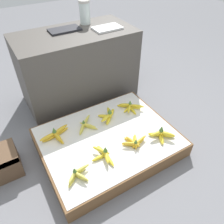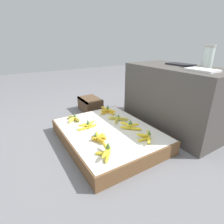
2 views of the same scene
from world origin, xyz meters
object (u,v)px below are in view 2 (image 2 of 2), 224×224
Objects in this scene: banana_bunch_middle_left at (107,111)px; banana_bunch_middle_midright at (130,126)px; banana_bunch_front_midright at (98,138)px; glass_jar at (208,56)px; wooden_crate at (90,105)px; banana_bunch_front_left at (74,119)px; banana_bunch_front_right at (106,151)px; foam_tray_white at (202,70)px; banana_bunch_middle_midleft at (118,119)px; banana_bunch_middle_right at (147,137)px; banana_bunch_front_midleft at (88,125)px.

banana_bunch_middle_midright is at bearing -1.53° from banana_bunch_middle_left.
banana_bunch_front_midright is 1.37m from glass_jar.
wooden_crate is 1.61m from glass_jar.
glass_jar is (0.69, 1.23, 0.67)m from banana_bunch_front_left.
banana_bunch_front_left reaches higher than wooden_crate.
banana_bunch_middle_midright is (-0.02, 0.38, 0.01)m from banana_bunch_front_midright.
wooden_crate is 1.75× the size of banana_bunch_front_right.
glass_jar is 0.29m from foam_tray_white.
banana_bunch_middle_left is 1.12m from foam_tray_white.
banana_bunch_middle_midleft is 0.91× the size of banana_bunch_middle_midright.
banana_bunch_middle_right is (0.73, -0.01, -0.01)m from banana_bunch_middle_left.
wooden_crate is at bearing -179.98° from banana_bunch_middle_left.
banana_bunch_front_midright is 1.13m from foam_tray_white.
banana_bunch_front_right is at bearing -87.97° from banana_bunch_middle_right.
banana_bunch_front_midleft is 1.42m from glass_jar.
banana_bunch_middle_left reaches higher than banana_bunch_middle_right.
banana_bunch_front_left is at bearing -41.11° from wooden_crate.
banana_bunch_front_midright is (0.27, -0.02, -0.00)m from banana_bunch_front_midleft.
banana_bunch_front_left is 0.85m from banana_bunch_middle_right.
wooden_crate is 1.85× the size of banana_bunch_middle_midleft.
banana_bunch_front_left is 0.50m from banana_bunch_middle_midleft.
foam_tray_white is at bearing 82.37° from banana_bunch_middle_right.
banana_bunch_middle_left is (-0.00, 0.44, 0.01)m from banana_bunch_front_left.
banana_bunch_front_midleft is at bearing -121.61° from foam_tray_white.
wooden_crate is at bearing 179.17° from banana_bunch_middle_midleft.
banana_bunch_front_midright is at bearing 167.69° from banana_bunch_front_right.
foam_tray_white is (0.81, 0.98, 0.57)m from banana_bunch_front_left.
banana_bunch_front_midleft is at bearing -124.30° from banana_bunch_middle_midright.
banana_bunch_middle_left is (-0.75, 0.45, -0.00)m from banana_bunch_front_right.
foam_tray_white is at bearing -65.57° from glass_jar.
banana_bunch_front_right is (0.75, -0.01, 0.01)m from banana_bunch_front_left.
glass_jar is at bearing 48.63° from banana_bunch_middle_left.
banana_bunch_middle_left reaches higher than wooden_crate.
banana_bunch_front_midleft is at bearing -26.87° from wooden_crate.
banana_bunch_middle_midleft is (0.26, -0.01, -0.01)m from banana_bunch_middle_left.
glass_jar reaches higher than banana_bunch_front_right.
banana_bunch_front_left is at bearing -121.52° from banana_bunch_middle_midleft.
banana_bunch_front_midright is at bearing -21.25° from wooden_crate.
foam_tray_white reaches higher than banana_bunch_middle_left.
banana_bunch_front_right is (0.51, -0.07, 0.01)m from banana_bunch_front_midleft.
banana_bunch_middle_right is 0.99× the size of glass_jar.
banana_bunch_middle_left is 1.23× the size of banana_bunch_middle_midright.
glass_jar reaches higher than wooden_crate.
banana_bunch_front_midleft is 0.86× the size of foam_tray_white.
banana_bunch_front_midright reaches higher than banana_bunch_middle_midleft.
banana_bunch_middle_right is (-0.02, 0.44, -0.01)m from banana_bunch_front_right.
banana_bunch_middle_midright is at bearing 93.09° from banana_bunch_front_midright.
banana_bunch_middle_midleft is at bearing -134.68° from foam_tray_white.
banana_bunch_front_left is 0.76× the size of banana_bunch_middle_left.
wooden_crate is 0.51m from banana_bunch_middle_left.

